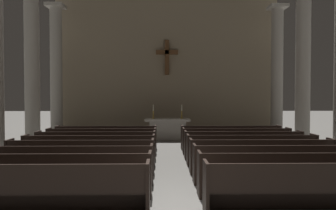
# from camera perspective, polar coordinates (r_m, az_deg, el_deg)

# --- Properties ---
(pew_left_row_1) EXTENTS (3.95, 0.50, 0.95)m
(pew_left_row_1) POSITION_cam_1_polar(r_m,az_deg,el_deg) (6.43, -21.60, -13.36)
(pew_left_row_1) COLOR black
(pew_left_row_1) RESTS_ON ground
(pew_left_row_2) EXTENTS (3.95, 0.50, 0.95)m
(pew_left_row_2) POSITION_cam_1_polar(r_m,az_deg,el_deg) (7.37, -18.76, -11.41)
(pew_left_row_2) COLOR black
(pew_left_row_2) RESTS_ON ground
(pew_left_row_3) EXTENTS (3.95, 0.50, 0.95)m
(pew_left_row_3) POSITION_cam_1_polar(r_m,az_deg,el_deg) (8.32, -16.58, -9.89)
(pew_left_row_3) COLOR black
(pew_left_row_3) RESTS_ON ground
(pew_left_row_4) EXTENTS (3.95, 0.50, 0.95)m
(pew_left_row_4) POSITION_cam_1_polar(r_m,az_deg,el_deg) (9.30, -14.88, -8.67)
(pew_left_row_4) COLOR black
(pew_left_row_4) RESTS_ON ground
(pew_left_row_5) EXTENTS (3.95, 0.50, 0.95)m
(pew_left_row_5) POSITION_cam_1_polar(r_m,az_deg,el_deg) (10.28, -13.50, -7.67)
(pew_left_row_5) COLOR black
(pew_left_row_5) RESTS_ON ground
(pew_left_row_6) EXTENTS (3.95, 0.50, 0.95)m
(pew_left_row_6) POSITION_cam_1_polar(r_m,az_deg,el_deg) (11.26, -12.38, -6.85)
(pew_left_row_6) COLOR black
(pew_left_row_6) RESTS_ON ground
(pew_left_row_7) EXTENTS (3.95, 0.50, 0.95)m
(pew_left_row_7) POSITION_cam_1_polar(r_m,az_deg,el_deg) (12.26, -11.43, -6.16)
(pew_left_row_7) COLOR black
(pew_left_row_7) RESTS_ON ground
(pew_left_row_8) EXTENTS (3.95, 0.50, 0.95)m
(pew_left_row_8) POSITION_cam_1_polar(r_m,az_deg,el_deg) (13.26, -10.63, -5.57)
(pew_left_row_8) COLOR black
(pew_left_row_8) RESTS_ON ground
(pew_right_row_1) EXTENTS (3.95, 0.50, 0.95)m
(pew_right_row_1) POSITION_cam_1_polar(r_m,az_deg,el_deg) (6.63, 23.98, -12.93)
(pew_right_row_1) COLOR black
(pew_right_row_1) RESTS_ON ground
(pew_right_row_2) EXTENTS (3.95, 0.50, 0.95)m
(pew_right_row_2) POSITION_cam_1_polar(r_m,az_deg,el_deg) (7.54, 20.63, -11.12)
(pew_right_row_2) COLOR black
(pew_right_row_2) RESTS_ON ground
(pew_right_row_3) EXTENTS (3.95, 0.50, 0.95)m
(pew_right_row_3) POSITION_cam_1_polar(r_m,az_deg,el_deg) (8.48, 18.04, -9.68)
(pew_right_row_3) COLOR black
(pew_right_row_3) RESTS_ON ground
(pew_right_row_4) EXTENTS (3.95, 0.50, 0.95)m
(pew_right_row_4) POSITION_cam_1_polar(r_m,az_deg,el_deg) (9.44, 15.99, -8.52)
(pew_right_row_4) COLOR black
(pew_right_row_4) RESTS_ON ground
(pew_right_row_5) EXTENTS (3.95, 0.50, 0.95)m
(pew_right_row_5) POSITION_cam_1_polar(r_m,az_deg,el_deg) (10.40, 14.33, -7.56)
(pew_right_row_5) COLOR black
(pew_right_row_5) RESTS_ON ground
(pew_right_row_6) EXTENTS (3.95, 0.50, 0.95)m
(pew_right_row_6) POSITION_cam_1_polar(r_m,az_deg,el_deg) (11.38, 12.95, -6.77)
(pew_right_row_6) COLOR black
(pew_right_row_6) RESTS_ON ground
(pew_right_row_7) EXTENTS (3.95, 0.50, 0.95)m
(pew_right_row_7) POSITION_cam_1_polar(r_m,az_deg,el_deg) (12.37, 11.80, -6.09)
(pew_right_row_7) COLOR black
(pew_right_row_7) RESTS_ON ground
(pew_right_row_8) EXTENTS (3.95, 0.50, 0.95)m
(pew_right_row_8) POSITION_cam_1_polar(r_m,az_deg,el_deg) (13.36, 10.82, -5.51)
(pew_right_row_8) COLOR black
(pew_right_row_8) RESTS_ON ground
(column_left_third) EXTENTS (0.90, 0.90, 6.73)m
(column_left_third) POSITION_cam_1_polar(r_m,az_deg,el_deg) (14.60, -22.61, 6.00)
(column_left_third) COLOR #ADA89E
(column_left_third) RESTS_ON ground
(column_right_third) EXTENTS (0.90, 0.90, 6.73)m
(column_right_third) POSITION_cam_1_polar(r_m,az_deg,el_deg) (14.81, 22.45, 5.94)
(column_right_third) COLOR #ADA89E
(column_right_third) RESTS_ON ground
(column_left_fourth) EXTENTS (0.90, 0.90, 6.73)m
(column_left_fourth) POSITION_cam_1_polar(r_m,az_deg,el_deg) (17.50, -18.89, 5.29)
(column_left_fourth) COLOR #ADA89E
(column_left_fourth) RESTS_ON ground
(column_right_fourth) EXTENTS (0.90, 0.90, 6.73)m
(column_right_fourth) POSITION_cam_1_polar(r_m,az_deg,el_deg) (17.67, 18.45, 5.26)
(column_right_fourth) COLOR #ADA89E
(column_right_fourth) RESTS_ON ground
(altar) EXTENTS (2.20, 0.90, 1.01)m
(altar) POSITION_cam_1_polar(r_m,az_deg,el_deg) (16.10, -0.09, -4.07)
(altar) COLOR #BCB7AD
(altar) RESTS_ON ground
(candlestick_left) EXTENTS (0.16, 0.16, 0.69)m
(candlestick_left) POSITION_cam_1_polar(r_m,az_deg,el_deg) (16.05, -2.59, -1.59)
(candlestick_left) COLOR #B79338
(candlestick_left) RESTS_ON altar
(candlestick_right) EXTENTS (0.16, 0.16, 0.69)m
(candlestick_right) POSITION_cam_1_polar(r_m,az_deg,el_deg) (16.08, 2.41, -1.59)
(candlestick_right) COLOR #B79338
(candlestick_right) RESTS_ON altar
(apse_with_cross) EXTENTS (12.17, 0.47, 7.68)m
(apse_with_cross) POSITION_cam_1_polar(r_m,az_deg,el_deg) (18.24, -0.20, 7.01)
(apse_with_cross) COLOR gray
(apse_with_cross) RESTS_ON ground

